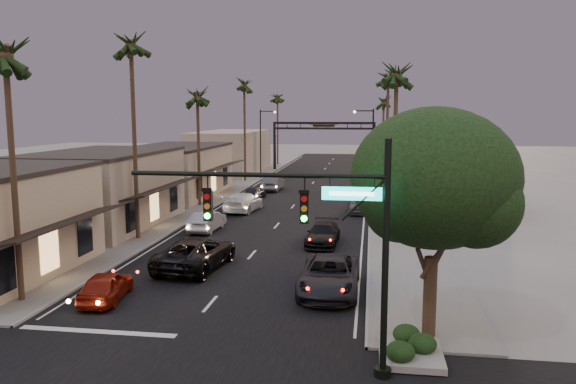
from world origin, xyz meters
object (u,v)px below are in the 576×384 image
(palm_rb, at_px, (388,74))
(palm_lb, at_px, (131,39))
(palm_far, at_px, (278,95))
(streetlight_right, at_px, (370,145))
(arch, at_px, (324,134))
(streetlight_left, at_px, (263,138))
(palm_ra, at_px, (397,68))
(curbside_near, at_px, (329,275))
(traffic_signal, at_px, (326,223))
(palm_ld, at_px, (244,82))
(oncoming_red, at_px, (106,286))
(oncoming_silver, at_px, (207,221))
(corner_tree, at_px, (436,184))
(palm_rc, at_px, (384,99))
(palm_la, at_px, (4,46))
(oncoming_pickup, at_px, (196,253))
(curbside_black, at_px, (323,234))
(palm_lc, at_px, (197,92))

(palm_rb, bearing_deg, palm_lb, -128.02)
(palm_far, bearing_deg, palm_rb, -63.57)
(streetlight_right, bearing_deg, arch, 105.47)
(streetlight_left, distance_m, palm_ra, 37.87)
(curbside_near, bearing_deg, streetlight_right, 87.07)
(traffic_signal, relative_size, palm_ra, 0.64)
(palm_ld, relative_size, oncoming_red, 3.49)
(palm_ra, xyz_separation_m, oncoming_silver, (-13.33, 1.39, -10.70))
(corner_tree, relative_size, arch, 0.58)
(streetlight_left, distance_m, curbside_near, 47.31)
(corner_tree, relative_size, palm_rc, 0.72)
(palm_la, distance_m, palm_far, 69.00)
(streetlight_left, bearing_deg, curbside_near, -75.07)
(palm_la, height_order, palm_far, same)
(streetlight_right, bearing_deg, corner_tree, -86.11)
(palm_ld, height_order, oncoming_red, palm_ld)
(corner_tree, height_order, curbside_near, corner_tree)
(streetlight_right, height_order, oncoming_pickup, streetlight_right)
(palm_ra, height_order, palm_rc, palm_ra)
(oncoming_pickup, height_order, curbside_black, oncoming_pickup)
(palm_lc, bearing_deg, palm_rb, 24.94)
(corner_tree, distance_m, palm_far, 72.96)
(palm_lc, distance_m, palm_far, 42.01)
(streetlight_left, relative_size, curbside_black, 1.84)
(streetlight_right, bearing_deg, streetlight_left, 136.79)
(traffic_signal, height_order, palm_lc, palm_lc)
(arch, distance_m, oncoming_red, 60.61)
(oncoming_red, bearing_deg, palm_la, 4.27)
(palm_la, bearing_deg, streetlight_left, 88.04)
(palm_ra, relative_size, curbside_black, 2.71)
(palm_ld, height_order, palm_ra, palm_ld)
(streetlight_left, height_order, palm_lb, palm_lb)
(corner_tree, xyz_separation_m, oncoming_red, (-14.35, 2.33, -5.29))
(arch, relative_size, palm_lb, 1.00)
(palm_ld, xyz_separation_m, palm_far, (0.30, 23.00, -0.97))
(palm_lc, height_order, oncoming_red, palm_lc)
(streetlight_left, distance_m, palm_rc, 17.42)
(oncoming_silver, distance_m, curbside_black, 9.29)
(streetlight_left, bearing_deg, oncoming_silver, -86.16)
(arch, bearing_deg, palm_rc, -34.89)
(corner_tree, bearing_deg, palm_rb, 91.37)
(traffic_signal, height_order, palm_far, palm_far)
(palm_far, xyz_separation_m, curbside_black, (12.35, -55.66, -10.74))
(palm_lc, height_order, curbside_near, palm_lc)
(oncoming_pickup, bearing_deg, curbside_black, -127.77)
(palm_ld, bearing_deg, palm_lb, -90.00)
(palm_la, height_order, curbside_black, palm_la)
(palm_ld, bearing_deg, palm_lc, -90.00)
(streetlight_left, bearing_deg, palm_ra, -65.46)
(corner_tree, relative_size, palm_lb, 0.58)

